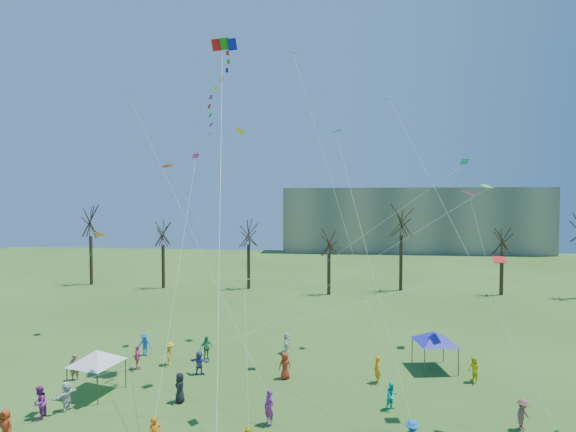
# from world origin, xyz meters

# --- Properties ---
(distant_building) EXTENTS (60.00, 14.00, 15.00)m
(distant_building) POSITION_xyz_m (22.00, 82.00, 7.50)
(distant_building) COLOR gray
(distant_building) RESTS_ON ground
(bare_tree_row) EXTENTS (70.38, 8.78, 11.49)m
(bare_tree_row) POSITION_xyz_m (2.26, 36.28, 7.31)
(bare_tree_row) COLOR black
(bare_tree_row) RESTS_ON ground
(big_box_kite) EXTENTS (2.92, 8.65, 25.59)m
(big_box_kite) POSITION_xyz_m (-4.90, 9.71, 18.29)
(big_box_kite) COLOR red
(big_box_kite) RESTS_ON ground
(canopy_tent_white) EXTENTS (3.46, 3.46, 2.66)m
(canopy_tent_white) POSITION_xyz_m (-11.69, 6.33, 2.25)
(canopy_tent_white) COLOR #3F3F44
(canopy_tent_white) RESTS_ON ground
(canopy_tent_blue) EXTENTS (3.55, 3.55, 2.69)m
(canopy_tent_blue) POSITION_xyz_m (9.92, 12.07, 2.28)
(canopy_tent_blue) COLOR #3F3F44
(canopy_tent_blue) RESTS_ON ground
(festival_crowd) EXTENTS (27.71, 14.52, 1.86)m
(festival_crowd) POSITION_xyz_m (-2.80, 6.87, 0.84)
(festival_crowd) COLOR red
(festival_crowd) RESTS_ON ground
(small_kites_aloft) EXTENTS (29.99, 16.44, 33.79)m
(small_kites_aloft) POSITION_xyz_m (1.64, 10.86, 13.35)
(small_kites_aloft) COLOR orange
(small_kites_aloft) RESTS_ON ground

